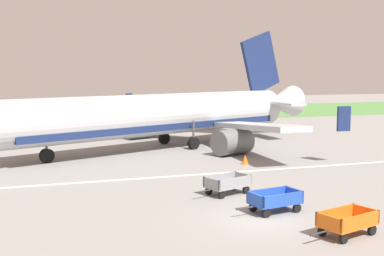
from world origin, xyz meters
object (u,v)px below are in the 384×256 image
(baggage_cart_third_in_row, at_px, (275,200))
(baggage_cart_fourth_in_row, at_px, (227,184))
(baggage_cart_second_in_row, at_px, (347,222))
(airplane, at_px, (166,115))
(traffic_cone_near_plane, at_px, (245,160))

(baggage_cart_third_in_row, distance_m, baggage_cart_fourth_in_row, 4.23)
(baggage_cart_second_in_row, bearing_deg, airplane, 91.85)
(baggage_cart_fourth_in_row, distance_m, traffic_cone_near_plane, 9.49)
(baggage_cart_third_in_row, xyz_separation_m, traffic_cone_near_plane, (3.99, 12.31, -0.25))
(traffic_cone_near_plane, bearing_deg, airplane, 110.32)
(baggage_cart_third_in_row, bearing_deg, traffic_cone_near_plane, 72.06)
(baggage_cart_second_in_row, xyz_separation_m, baggage_cart_third_in_row, (-1.25, 4.19, 0.00))
(airplane, xyz_separation_m, traffic_cone_near_plane, (3.58, -9.67, -2.70))
(baggage_cart_second_in_row, height_order, traffic_cone_near_plane, baggage_cart_second_in_row)
(airplane, relative_size, traffic_cone_near_plane, 51.39)
(baggage_cart_fourth_in_row, height_order, traffic_cone_near_plane, baggage_cart_fourth_in_row)
(airplane, distance_m, baggage_cart_fourth_in_row, 18.05)
(baggage_cart_third_in_row, distance_m, traffic_cone_near_plane, 12.94)
(baggage_cart_third_in_row, height_order, traffic_cone_near_plane, baggage_cart_third_in_row)
(airplane, xyz_separation_m, baggage_cart_fourth_in_row, (-1.25, -17.84, -2.45))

